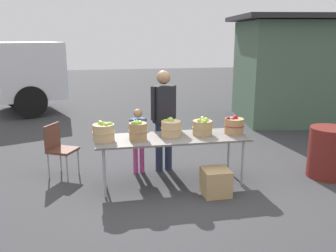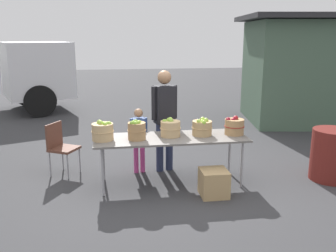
% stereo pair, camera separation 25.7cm
% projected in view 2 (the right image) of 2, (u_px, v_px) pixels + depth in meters
% --- Properties ---
extents(ground_plane, '(40.00, 40.00, 0.00)m').
position_uv_depth(ground_plane, '(171.00, 183.00, 5.77)').
color(ground_plane, '#38383A').
extents(market_table, '(2.30, 0.76, 0.75)m').
position_uv_depth(market_table, '(171.00, 140.00, 5.60)').
color(market_table, slate).
rests_on(market_table, ground).
extents(apple_basket_green_0, '(0.33, 0.33, 0.30)m').
position_uv_depth(apple_basket_green_0, '(103.00, 131.00, 5.41)').
color(apple_basket_green_0, tan).
rests_on(apple_basket_green_0, market_table).
extents(apple_basket_green_1, '(0.28, 0.28, 0.30)m').
position_uv_depth(apple_basket_green_1, '(137.00, 130.00, 5.43)').
color(apple_basket_green_1, '#A87F51').
rests_on(apple_basket_green_1, market_table).
extents(apple_basket_green_2, '(0.32, 0.32, 0.29)m').
position_uv_depth(apple_basket_green_2, '(170.00, 128.00, 5.61)').
color(apple_basket_green_2, tan).
rests_on(apple_basket_green_2, market_table).
extents(apple_basket_green_3, '(0.32, 0.32, 0.27)m').
position_uv_depth(apple_basket_green_3, '(202.00, 127.00, 5.67)').
color(apple_basket_green_3, tan).
rests_on(apple_basket_green_3, market_table).
extents(apple_basket_red_0, '(0.31, 0.31, 0.29)m').
position_uv_depth(apple_basket_red_0, '(234.00, 126.00, 5.71)').
color(apple_basket_red_0, '#A87F51').
rests_on(apple_basket_red_0, market_table).
extents(vendor_adult, '(0.44, 0.29, 1.70)m').
position_uv_depth(vendor_adult, '(164.00, 113.00, 6.10)').
color(vendor_adult, '#262D4C').
rests_on(vendor_adult, ground).
extents(child_customer, '(0.29, 0.17, 1.09)m').
position_uv_depth(child_customer, '(139.00, 135.00, 6.09)').
color(child_customer, '#CC3F8C').
rests_on(child_customer, ground).
extents(food_kiosk, '(3.89, 3.39, 2.74)m').
position_uv_depth(food_kiosk, '(309.00, 69.00, 9.69)').
color(food_kiosk, '#47604C').
rests_on(food_kiosk, ground).
extents(folding_chair, '(0.54, 0.54, 0.86)m').
position_uv_depth(folding_chair, '(60.00, 144.00, 6.05)').
color(folding_chair, brown).
rests_on(folding_chair, ground).
extents(trash_barrel, '(0.64, 0.64, 0.82)m').
position_uv_depth(trash_barrel, '(331.00, 155.00, 5.85)').
color(trash_barrel, maroon).
rests_on(trash_barrel, ground).
extents(produce_crate, '(0.38, 0.38, 0.38)m').
position_uv_depth(produce_crate, '(214.00, 183.00, 5.29)').
color(produce_crate, tan).
rests_on(produce_crate, ground).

